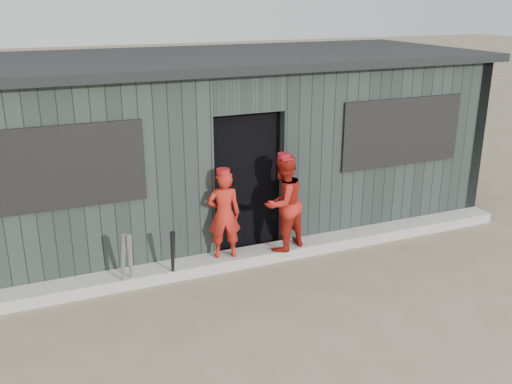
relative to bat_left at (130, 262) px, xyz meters
name	(u,v)px	position (x,y,z in m)	size (l,w,h in m)	color
ground	(320,328)	(1.72, -1.61, -0.40)	(80.00, 80.00, 0.00)	#73664F
curb	(255,256)	(1.72, 0.21, -0.33)	(8.00, 0.36, 0.15)	#A5A5A0
bat_left	(130,262)	(0.00, 0.00, 0.00)	(0.07, 0.07, 0.83)	#93939B
bat_mid	(123,263)	(-0.09, 0.01, 0.00)	(0.07, 0.07, 0.81)	gray
bat_right	(173,257)	(0.52, 0.00, -0.03)	(0.07, 0.07, 0.75)	black
player_red_left	(224,215)	(1.28, 0.21, 0.34)	(0.43, 0.28, 1.19)	red
player_red_right	(283,203)	(2.10, 0.14, 0.41)	(0.64, 0.50, 1.32)	#AD1F15
player_grey_back	(248,209)	(1.84, 0.78, 0.14)	(0.53, 0.35, 1.09)	#A6A6A6
dugout	(213,142)	(1.72, 1.90, 0.89)	(8.30, 3.30, 2.62)	black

